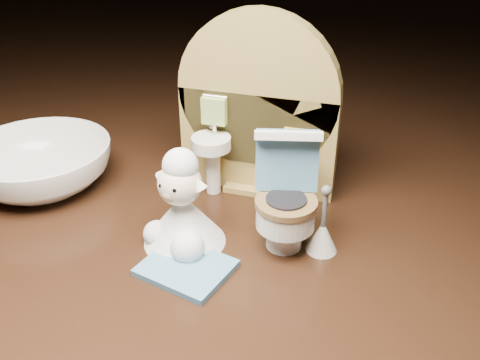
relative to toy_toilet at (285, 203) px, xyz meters
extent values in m
cube|color=black|center=(-0.04, 0.00, -0.08)|extent=(2.50, 2.50, 0.10)
cube|color=#A98F47|center=(-0.04, 0.07, 0.01)|extent=(0.13, 0.02, 0.09)
cylinder|color=#A98F47|center=(-0.04, 0.07, 0.05)|extent=(0.13, 0.02, 0.13)
cube|color=#A98F47|center=(-0.04, 0.07, -0.03)|extent=(0.05, 0.04, 0.01)
cylinder|color=white|center=(-0.07, 0.05, -0.01)|extent=(0.01, 0.01, 0.04)
cylinder|color=white|center=(-0.07, 0.05, 0.02)|extent=(0.03, 0.03, 0.01)
cylinder|color=silver|center=(-0.07, 0.05, 0.03)|extent=(0.00, 0.00, 0.01)
cube|color=#9AC15F|center=(-0.07, 0.05, 0.04)|extent=(0.02, 0.01, 0.02)
cube|color=#A98F47|center=(0.00, 0.06, 0.02)|extent=(0.02, 0.01, 0.02)
cylinder|color=#C5C08D|center=(0.00, 0.05, 0.01)|extent=(0.02, 0.02, 0.02)
cylinder|color=white|center=(0.00, -0.01, -0.02)|extent=(0.03, 0.03, 0.02)
cylinder|color=white|center=(0.00, -0.01, 0.00)|extent=(0.04, 0.04, 0.02)
cylinder|color=brown|center=(0.00, -0.01, 0.01)|extent=(0.04, 0.04, 0.00)
cube|color=white|center=(0.00, 0.01, -0.01)|extent=(0.04, 0.02, 0.05)
cube|color=teal|center=(0.00, 0.01, 0.03)|extent=(0.05, 0.03, 0.04)
cube|color=white|center=(0.00, 0.00, 0.05)|extent=(0.05, 0.02, 0.01)
cylinder|color=#919F31|center=(0.01, 0.02, 0.03)|extent=(0.01, 0.01, 0.01)
cube|color=teal|center=(-0.06, -0.06, -0.03)|extent=(0.07, 0.06, 0.00)
cone|color=white|center=(0.03, -0.01, -0.02)|extent=(0.02, 0.02, 0.02)
cylinder|color=#59595B|center=(0.03, -0.01, 0.00)|extent=(0.00, 0.00, 0.03)
sphere|color=#59595B|center=(0.03, -0.01, 0.02)|extent=(0.01, 0.01, 0.01)
cone|color=white|center=(-0.07, -0.02, -0.01)|extent=(0.06, 0.06, 0.04)
sphere|color=white|center=(-0.06, -0.04, -0.02)|extent=(0.02, 0.02, 0.02)
sphere|color=white|center=(-0.09, -0.03, -0.02)|extent=(0.02, 0.02, 0.02)
sphere|color=#FFECCC|center=(-0.07, -0.03, 0.02)|extent=(0.03, 0.03, 0.03)
sphere|color=tan|center=(-0.07, -0.04, 0.02)|extent=(0.01, 0.01, 0.01)
sphere|color=white|center=(-0.07, -0.02, 0.03)|extent=(0.03, 0.03, 0.03)
cone|color=#FFECCC|center=(-0.08, -0.02, 0.02)|extent=(0.02, 0.01, 0.01)
cone|color=#FFECCC|center=(-0.06, -0.03, 0.02)|extent=(0.02, 0.01, 0.01)
sphere|color=black|center=(-0.08, -0.04, 0.02)|extent=(0.00, 0.00, 0.00)
sphere|color=black|center=(-0.07, -0.04, 0.02)|extent=(0.00, 0.00, 0.00)
imported|color=white|center=(-0.22, 0.02, -0.01)|extent=(0.15, 0.15, 0.04)
camera|label=1|loc=(0.06, -0.32, 0.20)|focal=40.00mm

